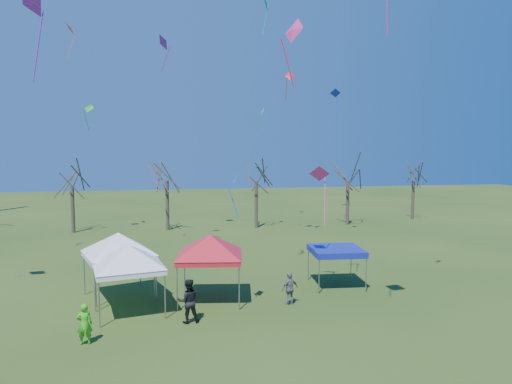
# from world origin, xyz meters

# --- Properties ---
(ground) EXTENTS (140.00, 140.00, 0.00)m
(ground) POSITION_xyz_m (0.00, 0.00, 0.00)
(ground) COLOR #2A4516
(ground) RESTS_ON ground
(tree_1) EXTENTS (3.42, 3.42, 7.54)m
(tree_1) POSITION_xyz_m (-10.77, 24.65, 5.79)
(tree_1) COLOR #3D2D21
(tree_1) RESTS_ON ground
(tree_2) EXTENTS (3.71, 3.71, 8.18)m
(tree_2) POSITION_xyz_m (-2.37, 24.38, 6.29)
(tree_2) COLOR #3D2D21
(tree_2) RESTS_ON ground
(tree_3) EXTENTS (3.59, 3.59, 7.91)m
(tree_3) POSITION_xyz_m (6.03, 24.04, 6.08)
(tree_3) COLOR #3D2D21
(tree_3) RESTS_ON ground
(tree_4) EXTENTS (3.58, 3.58, 7.89)m
(tree_4) POSITION_xyz_m (15.36, 24.00, 6.06)
(tree_4) COLOR #3D2D21
(tree_4) RESTS_ON ground
(tree_5) EXTENTS (3.39, 3.39, 7.46)m
(tree_5) POSITION_xyz_m (23.72, 26.07, 5.73)
(tree_5) COLOR #3D2D21
(tree_5) RESTS_ON ground
(tent_white_west) EXTENTS (4.08, 4.08, 3.67)m
(tent_white_west) POSITION_xyz_m (-4.21, 2.37, 2.96)
(tent_white_west) COLOR gray
(tent_white_west) RESTS_ON ground
(tent_white_mid) EXTENTS (4.14, 4.14, 3.85)m
(tent_white_mid) POSITION_xyz_m (-4.85, 4.61, 3.10)
(tent_white_mid) COLOR gray
(tent_white_mid) RESTS_ON ground
(tent_red) EXTENTS (4.28, 4.28, 3.82)m
(tent_red) POSITION_xyz_m (-0.41, 3.38, 3.08)
(tent_red) COLOR gray
(tent_red) RESTS_ON ground
(tent_blue) EXTENTS (2.92, 2.92, 2.12)m
(tent_blue) POSITION_xyz_m (6.57, 4.44, 1.95)
(tent_blue) COLOR gray
(tent_blue) RESTS_ON ground
(person_grey) EXTENTS (0.99, 0.67, 1.56)m
(person_grey) POSITION_xyz_m (3.28, 2.00, 0.78)
(person_grey) COLOR slate
(person_grey) RESTS_ON ground
(person_dark) EXTENTS (0.95, 0.75, 1.90)m
(person_dark) POSITION_xyz_m (-1.61, 0.62, 0.95)
(person_dark) COLOR black
(person_dark) RESTS_ON ground
(person_green) EXTENTS (0.61, 0.43, 1.59)m
(person_green) POSITION_xyz_m (-5.62, -0.85, 0.80)
(person_green) COLOR green
(person_green) RESTS_ON ground
(kite_17) EXTENTS (1.27, 1.07, 3.25)m
(kite_17) POSITION_xyz_m (5.50, 4.28, 6.15)
(kite_17) COLOR #EC3480
(kite_17) RESTS_ON ground
(kite_12) EXTENTS (1.19, 0.98, 3.15)m
(kite_12) POSITION_xyz_m (13.96, 24.19, 12.99)
(kite_12) COLOR #1329CF
(kite_12) RESTS_ON ground
(kite_11) EXTENTS (1.00, 1.28, 2.49)m
(kite_11) POSITION_xyz_m (-2.45, 12.99, 14.57)
(kite_11) COLOR #7B16A0
(kite_11) RESTS_ON ground
(kite_13) EXTENTS (1.12, 1.01, 2.35)m
(kite_13) POSITION_xyz_m (-8.88, 23.16, 11.03)
(kite_13) COLOR green
(kite_13) RESTS_ON ground
(kite_27) EXTENTS (0.94, 1.23, 2.82)m
(kite_27) POSITION_xyz_m (2.77, -0.07, 12.29)
(kite_27) COLOR #E23276
(kite_27) RESTS_ON ground
(kite_2) EXTENTS (1.06, 1.38, 3.04)m
(kite_2) POSITION_xyz_m (-9.84, 21.63, 17.26)
(kite_2) COLOR #FF470D
(kite_2) RESTS_ON ground
(kite_1) EXTENTS (0.51, 0.92, 2.00)m
(kite_1) POSITION_xyz_m (0.43, 1.10, 5.96)
(kite_1) COLOR blue
(kite_1) RESTS_ON ground
(kite_22) EXTENTS (0.83, 0.88, 2.66)m
(kite_22) POSITION_xyz_m (6.10, 21.84, 10.75)
(kite_22) COLOR #0C92B5
(kite_22) RESTS_ON ground
(kite_18) EXTENTS (0.54, 0.83, 2.12)m
(kite_18) POSITION_xyz_m (2.92, 5.72, 15.18)
(kite_18) COLOR #0C97B8
(kite_18) RESTS_ON ground
(kite_19) EXTENTS (0.88, 0.61, 2.27)m
(kite_19) POSITION_xyz_m (7.46, 17.43, 13.35)
(kite_19) COLOR red
(kite_19) RESTS_ON ground
(kite_8) EXTENTS (1.76, 1.76, 4.35)m
(kite_8) POSITION_xyz_m (-8.38, 4.70, 14.23)
(kite_8) COLOR purple
(kite_8) RESTS_ON ground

